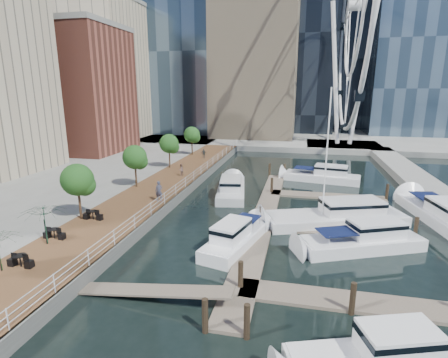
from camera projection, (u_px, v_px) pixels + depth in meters
ground at (201, 268)px, 22.82m from camera, size 520.00×520.00×0.00m
boardwalk at (161, 190)px, 38.79m from camera, size 6.00×60.00×1.00m
seawall at (187, 192)px, 38.16m from camera, size 0.25×60.00×1.00m
land_far at (285, 123)px, 119.14m from camera, size 200.00×114.00×1.00m
breakwater at (433, 194)px, 37.36m from camera, size 4.00×60.00×1.00m
pier at (343, 146)px, 68.89m from camera, size 14.00×12.00×1.00m
railing at (185, 182)px, 37.92m from camera, size 0.10×60.00×1.05m
floating_docks at (320, 217)px, 30.45m from camera, size 16.00×34.00×2.60m
midrise_condos at (34, 75)px, 52.00m from camera, size 19.00×67.00×28.00m
ferris_wheel at (355, 6)px, 62.62m from camera, size 5.80×45.60×47.80m
street_trees at (135, 157)px, 37.42m from camera, size 2.60×42.60×4.60m
cafe_tables at (39, 246)px, 22.80m from camera, size 2.50×13.70×0.74m
yacht_foreground at (361, 249)px, 25.44m from camera, size 10.00×6.31×2.15m
pedestrian_near at (159, 191)px, 33.09m from camera, size 0.76×0.55×1.94m
pedestrian_mid at (181, 170)px, 43.06m from camera, size 0.81×0.89×1.47m
pedestrian_far at (204, 153)px, 54.20m from camera, size 0.89×0.42×1.48m
moored_yachts at (332, 220)px, 31.08m from camera, size 24.82×36.57×11.50m
cafe_seating at (18, 240)px, 21.60m from camera, size 3.46×7.79×2.76m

